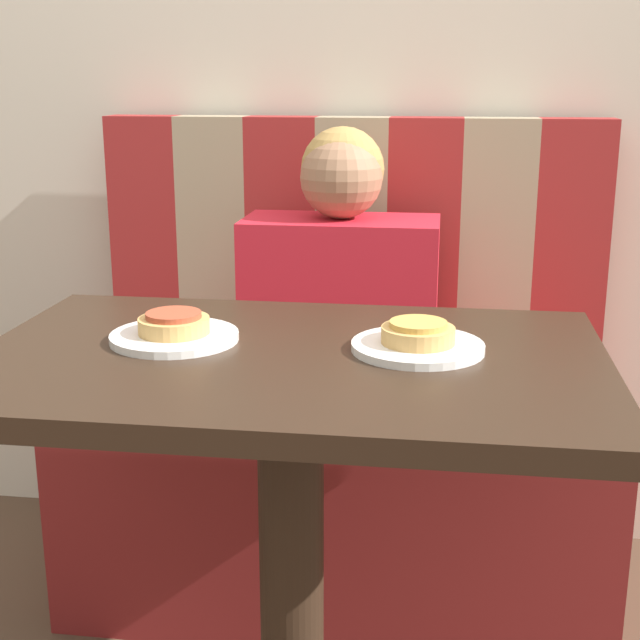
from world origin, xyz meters
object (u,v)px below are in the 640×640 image
plate_left (175,337)px  pizza_right (418,333)px  plate_right (418,347)px  pizza_left (174,324)px  person (341,286)px

plate_left → pizza_right: size_ratio=1.81×
plate_left → pizza_right: 0.37m
plate_right → pizza_right: bearing=0.0°
plate_left → plate_right: same height
plate_left → plate_right: size_ratio=1.00×
plate_right → plate_left: bearing=180.0°
plate_right → pizza_left: bearing=180.0°
plate_left → pizza_left: (0.00, 0.00, 0.02)m
person → pizza_left: (-0.18, -0.59, 0.07)m
plate_left → pizza_right: bearing=0.0°
plate_right → pizza_right: size_ratio=1.81×
person → plate_left: person is taller
pizza_left → pizza_right: size_ratio=1.00×
plate_right → pizza_left: 0.37m
person → plate_left: bearing=-107.1°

